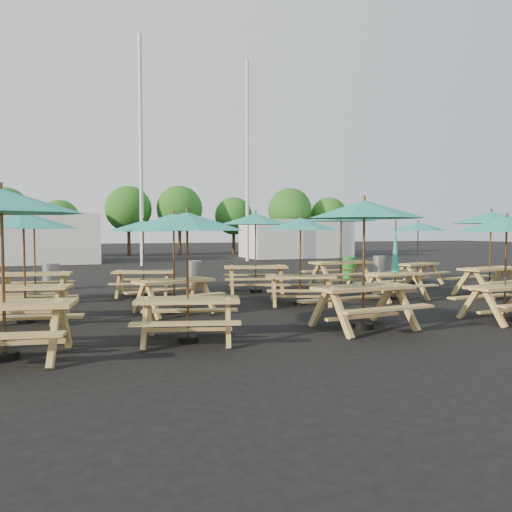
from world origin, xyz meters
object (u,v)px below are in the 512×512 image
object	(u,v)px
picnic_unit_0	(1,210)
picnic_unit_8	(256,223)
picnic_unit_10	(395,267)
waste_bin_1	(194,273)
picnic_unit_4	(174,226)
picnic_unit_6	(364,216)
waste_bin_2	(349,268)
picnic_unit_5	(143,230)
waste_bin_3	(379,266)
picnic_unit_2	(34,226)
picnic_unit_14	(418,230)
picnic_unit_13	(491,222)
picnic_unit_3	(187,229)
picnic_unit_1	(24,227)
picnic_unit_11	(341,220)
waste_bin_0	(51,276)
picnic_unit_7	(301,229)
picnic_unit_9	(507,230)

from	to	relation	value
picnic_unit_0	picnic_unit_8	size ratio (longest dim) A/B	0.99
picnic_unit_10	waste_bin_1	distance (m)	6.87
picnic_unit_4	picnic_unit_6	xyz separation A→B (m)	(3.09, -3.01, 0.17)
picnic_unit_0	waste_bin_2	world-z (taller)	picnic_unit_0
picnic_unit_5	waste_bin_3	bearing A→B (deg)	31.30
picnic_unit_4	picnic_unit_5	size ratio (longest dim) A/B	1.09
picnic_unit_2	picnic_unit_14	xyz separation A→B (m)	(12.18, 0.28, -0.10)
picnic_unit_13	picnic_unit_3	bearing A→B (deg)	-172.49
picnic_unit_2	picnic_unit_4	size ratio (longest dim) A/B	0.87
picnic_unit_1	picnic_unit_2	bearing A→B (deg)	104.07
picnic_unit_11	picnic_unit_0	bearing A→B (deg)	-149.83
picnic_unit_2	waste_bin_1	world-z (taller)	picnic_unit_2
waste_bin_0	picnic_unit_4	bearing A→B (deg)	-62.85
picnic_unit_2	picnic_unit_6	xyz separation A→B (m)	(6.23, -5.94, 0.16)
picnic_unit_3	waste_bin_1	bearing A→B (deg)	91.68
picnic_unit_4	picnic_unit_11	xyz separation A→B (m)	(6.04, 3.21, 0.24)
picnic_unit_7	waste_bin_2	bearing A→B (deg)	69.03
picnic_unit_7	picnic_unit_2	bearing A→B (deg)	175.01
waste_bin_1	waste_bin_3	distance (m)	7.74
picnic_unit_1	picnic_unit_0	bearing A→B (deg)	-76.68
picnic_unit_11	waste_bin_3	bearing A→B (deg)	35.04
picnic_unit_14	waste_bin_2	world-z (taller)	picnic_unit_14
picnic_unit_2	picnic_unit_11	distance (m)	9.19
picnic_unit_4	picnic_unit_1	bearing A→B (deg)	164.89
picnic_unit_9	picnic_unit_10	bearing A→B (deg)	91.24
picnic_unit_7	picnic_unit_13	bearing A→B (deg)	16.00
waste_bin_1	waste_bin_2	bearing A→B (deg)	3.63
picnic_unit_7	picnic_unit_9	distance (m)	4.62
picnic_unit_4	picnic_unit_8	distance (m)	4.16
picnic_unit_9	picnic_unit_0	bearing A→B (deg)	175.90
picnic_unit_3	picnic_unit_14	bearing A→B (deg)	48.24
picnic_unit_6	picnic_unit_8	bearing A→B (deg)	84.80
picnic_unit_0	waste_bin_2	xyz separation A→B (m)	(10.91, 9.11, -1.75)
picnic_unit_1	picnic_unit_5	distance (m)	4.30
picnic_unit_6	picnic_unit_8	size ratio (longest dim) A/B	0.94
picnic_unit_10	waste_bin_3	bearing A→B (deg)	53.80
picnic_unit_1	picnic_unit_13	distance (m)	12.11
picnic_unit_8	picnic_unit_2	bearing A→B (deg)	-166.33
picnic_unit_13	picnic_unit_5	bearing A→B (deg)	151.18
picnic_unit_7	picnic_unit_14	xyz separation A→B (m)	(5.82, 3.03, -0.03)
picnic_unit_0	picnic_unit_7	size ratio (longest dim) A/B	1.03
picnic_unit_2	picnic_unit_8	distance (m)	6.12
picnic_unit_14	picnic_unit_6	bearing A→B (deg)	-152.02
picnic_unit_4	picnic_unit_0	bearing A→B (deg)	-151.73
picnic_unit_3	waste_bin_1	size ratio (longest dim) A/B	2.93
picnic_unit_1	picnic_unit_2	distance (m)	3.12
picnic_unit_7	waste_bin_3	distance (m)	8.61
picnic_unit_2	picnic_unit_4	distance (m)	4.29
picnic_unit_9	waste_bin_1	bearing A→B (deg)	114.16
picnic_unit_13	waste_bin_3	world-z (taller)	picnic_unit_13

